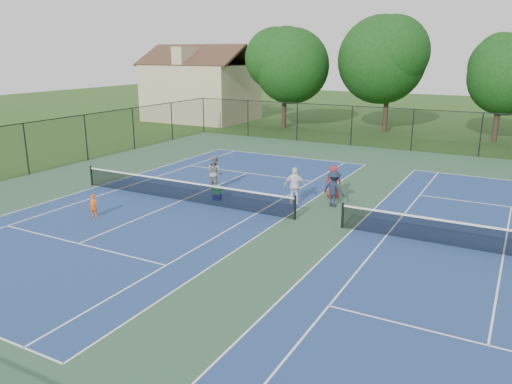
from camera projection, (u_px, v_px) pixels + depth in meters
The scene contains 16 objects.
ground at pixel (318, 224), 20.79m from camera, with size 140.00×140.00×0.00m, color #234716.
court_pad at pixel (318, 224), 20.79m from camera, with size 36.00×36.00×0.01m, color #2B4E36.
tennis_court_left at pixel (182, 199), 23.98m from camera, with size 12.00×23.83×1.07m.
tennis_court_right at pixel (504, 253), 17.54m from camera, with size 12.00×23.83×1.07m.
perimeter_fence at pixel (319, 187), 20.35m from camera, with size 36.08×36.08×3.02m.
tree_back_a at pixel (285, 62), 45.42m from camera, with size 6.80×6.80×9.15m.
tree_back_b at pixel (390, 55), 42.82m from camera, with size 7.60×7.60×10.03m.
tree_back_c at pixel (503, 71), 38.13m from camera, with size 6.00×6.00×8.40m.
clapboard_house at pixel (201, 90), 51.66m from camera, with size 10.80×8.10×7.65m.
child_player at pixel (94, 206), 21.48m from camera, with size 0.37×0.24×1.02m, color #F25B10.
instructor at pixel (215, 173), 25.66m from camera, with size 0.88×0.69×1.82m, color gray.
bystander_a at pixel (295, 186), 23.29m from camera, with size 1.03×0.43×1.76m, color white.
bystander_b at pixel (334, 189), 22.91m from camera, with size 1.09×0.63×1.69m, color #182235.
bystander_c at pixel (333, 182), 24.27m from camera, with size 0.78×0.51×1.61m, color maroon.
ball_crate at pixel (217, 197), 24.10m from camera, with size 0.35×0.31×0.30m, color navy.
ball_hopper at pixel (217, 190), 24.01m from camera, with size 0.33×0.28×0.36m, color green.
Camera 1 is at (7.12, -18.49, 6.92)m, focal length 35.00 mm.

